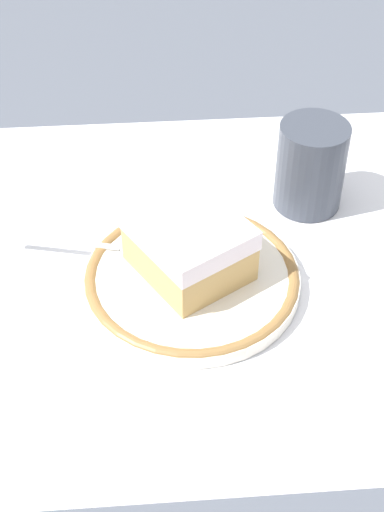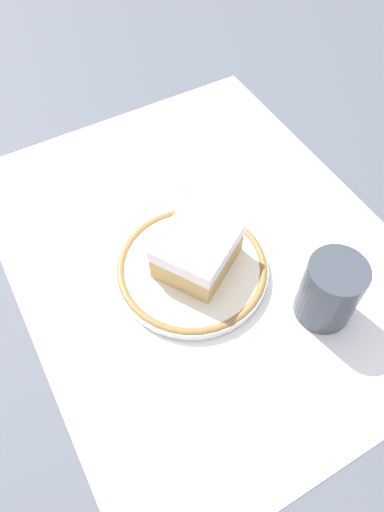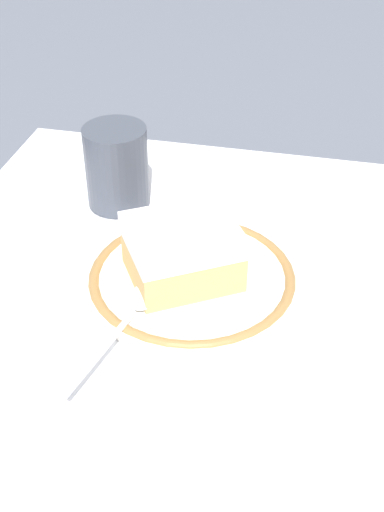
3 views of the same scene
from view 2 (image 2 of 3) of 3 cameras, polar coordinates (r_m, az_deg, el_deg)
ground_plane at (r=0.55m, az=1.30°, el=0.93°), size 2.40×2.40×0.00m
placemat at (r=0.55m, az=1.30°, el=0.97°), size 0.54×0.43×0.00m
plate at (r=0.52m, az=-0.00°, el=-1.51°), size 0.17×0.17×0.01m
cake_slice at (r=0.50m, az=0.65°, el=0.78°), size 0.11×0.11×0.05m
spoon at (r=0.55m, az=0.33°, el=4.07°), size 0.13×0.04×0.01m
cup at (r=0.50m, az=16.37°, el=-4.42°), size 0.06×0.06×0.08m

